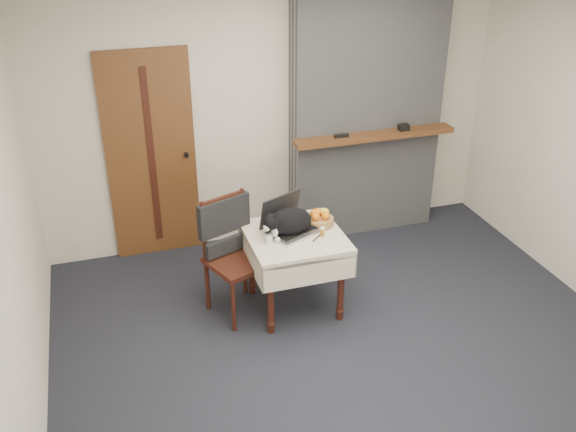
# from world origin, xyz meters

# --- Properties ---
(ground) EXTENTS (4.50, 4.50, 0.00)m
(ground) POSITION_xyz_m (0.00, 0.00, 0.00)
(ground) COLOR black
(ground) RESTS_ON ground
(room_shell) EXTENTS (4.52, 4.01, 2.61)m
(room_shell) POSITION_xyz_m (0.00, 0.46, 1.76)
(room_shell) COLOR beige
(room_shell) RESTS_ON ground
(door) EXTENTS (0.82, 0.10, 2.00)m
(door) POSITION_xyz_m (-1.20, 1.97, 1.00)
(door) COLOR brown
(door) RESTS_ON ground
(chimney) EXTENTS (1.62, 0.48, 2.60)m
(chimney) POSITION_xyz_m (0.90, 1.85, 1.30)
(chimney) COLOR gray
(chimney) RESTS_ON ground
(side_table) EXTENTS (0.78, 0.78, 0.70)m
(side_table) POSITION_xyz_m (-0.22, 0.67, 0.59)
(side_table) COLOR #3D1710
(side_table) RESTS_ON ground
(laptop) EXTENTS (0.51, 0.48, 0.30)m
(laptop) POSITION_xyz_m (-0.25, 0.75, 0.77)
(laptop) COLOR #B7B7BC
(laptop) RESTS_ON side_table
(cat) EXTENTS (0.56, 0.33, 0.26)m
(cat) POSITION_xyz_m (-0.25, 0.69, 0.81)
(cat) COLOR black
(cat) RESTS_ON side_table
(cream_jar) EXTENTS (0.06, 0.06, 0.06)m
(cream_jar) POSITION_xyz_m (-0.46, 0.60, 0.73)
(cream_jar) COLOR silver
(cream_jar) RESTS_ON side_table
(pill_bottle) EXTENTS (0.04, 0.04, 0.08)m
(pill_bottle) POSITION_xyz_m (-0.01, 0.58, 0.74)
(pill_bottle) COLOR #A46714
(pill_bottle) RESTS_ON side_table
(fruit_basket) EXTENTS (0.23, 0.23, 0.13)m
(fruit_basket) POSITION_xyz_m (0.03, 0.77, 0.75)
(fruit_basket) COLOR #A77A43
(fruit_basket) RESTS_ON side_table
(desk_clutter) EXTENTS (0.15, 0.09, 0.01)m
(desk_clutter) POSITION_xyz_m (-0.02, 0.66, 0.70)
(desk_clutter) COLOR black
(desk_clutter) RESTS_ON side_table
(chair) EXTENTS (0.59, 0.59, 1.02)m
(chair) POSITION_xyz_m (-0.73, 0.83, 0.65)
(chair) COLOR #3D1710
(chair) RESTS_ON ground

